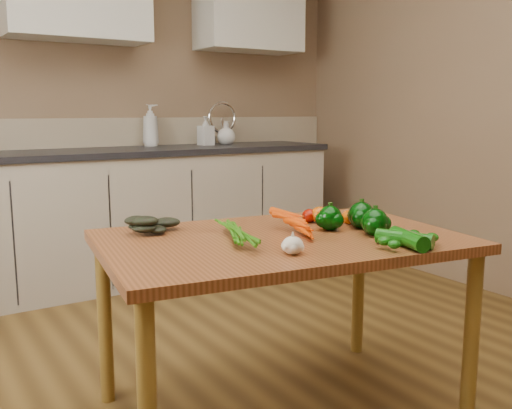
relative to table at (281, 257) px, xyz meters
The scene contains 17 objects.
room 0.63m from the table, 112.93° to the right, with size 4.04×5.04×2.64m.
counter_run 2.03m from the table, 84.07° to the left, with size 2.84×0.64×1.14m.
table is the anchor object (origin of this frame).
soap_bottle_a 2.26m from the table, 79.83° to the left, with size 0.11×0.11×0.30m, color silver.
soap_bottle_b 2.25m from the table, 69.43° to the left, with size 0.10×0.10×0.21m, color silver.
soap_bottle_c 2.30m from the table, 65.42° to the left, with size 0.14×0.14×0.17m, color silver.
carrot_bunch 0.11m from the table, 97.07° to the left, with size 0.24×0.19×0.06m, color #E74605, non-canonical shape.
leafy_greens 0.51m from the table, 138.59° to the left, with size 0.19×0.17×0.09m, color black, non-canonical shape.
garlic_bulb 0.28m from the table, 117.01° to the right, with size 0.07×0.07×0.06m, color silver.
pepper_a 0.26m from the table, ahead, with size 0.09×0.09×0.09m, color #023004.
pepper_b 0.38m from the table, ahead, with size 0.10×0.10×0.10m, color #023004.
pepper_c 0.37m from the table, 29.63° to the right, with size 0.10×0.10×0.10m, color #023004.
tomato_a 0.31m from the table, 31.46° to the left, with size 0.06×0.06×0.06m, color #8C0E02.
tomato_b 0.33m from the table, 23.88° to the left, with size 0.07×0.07×0.07m, color #C74A04.
tomato_c 0.39m from the table, ahead, with size 0.06×0.06×0.06m, color #C74A04.
zucchini_a 0.45m from the table, 53.22° to the right, with size 0.05×0.05×0.19m, color #094807.
zucchini_b 0.47m from the table, 54.11° to the right, with size 0.06×0.06×0.18m, color #094807.
Camera 1 is at (-1.18, -1.49, 1.15)m, focal length 40.00 mm.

